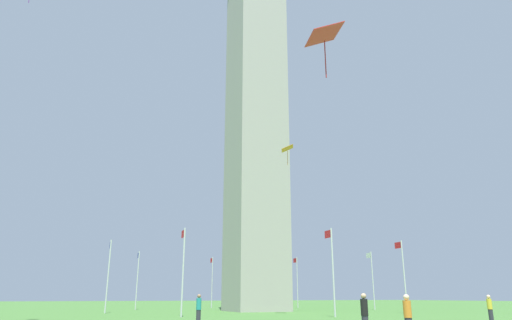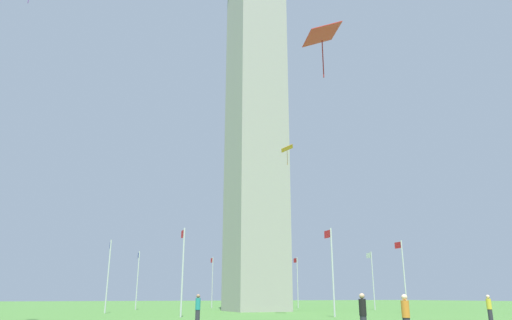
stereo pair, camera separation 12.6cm
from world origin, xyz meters
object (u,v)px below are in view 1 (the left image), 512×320
(person_black_shirt, at_px, (365,314))
(person_teal_shirt, at_px, (199,309))
(flagpole_n, at_px, (212,279))
(kite_orange_diamond, at_px, (287,149))
(flagpole_e, at_px, (108,272))
(person_orange_shirt, at_px, (408,317))
(flagpole_s, at_px, (332,267))
(flagpole_sw, at_px, (404,272))
(person_yellow_shirt, at_px, (490,308))
(obelisk_monument, at_px, (256,84))
(flagpole_se, at_px, (183,267))
(flagpole_nw, at_px, (297,280))
(kite_red_diamond, at_px, (324,36))
(flagpole_w, at_px, (372,277))
(flagpole_ne, at_px, (137,277))

(person_black_shirt, bearing_deg, person_teal_shirt, 13.64)
(flagpole_n, relative_size, kite_orange_diamond, 3.67)
(flagpole_e, bearing_deg, person_orange_shirt, -166.65)
(flagpole_s, distance_m, person_teal_shirt, 13.73)
(flagpole_sw, height_order, person_orange_shirt, flagpole_sw)
(person_yellow_shirt, bearing_deg, person_black_shirt, 124.60)
(flagpole_s, bearing_deg, person_orange_shirt, 155.86)
(obelisk_monument, distance_m, flagpole_sw, 29.15)
(flagpole_s, relative_size, kite_orange_diamond, 3.67)
(flagpole_se, xyz_separation_m, flagpole_s, (-4.79, -11.56, 0.00))
(flagpole_nw, bearing_deg, flagpole_se, 135.00)
(obelisk_monument, height_order, flagpole_n, obelisk_monument)
(flagpole_se, distance_m, flagpole_nw, 32.69)
(kite_red_diamond, bearing_deg, person_yellow_shirt, -61.11)
(obelisk_monument, distance_m, person_black_shirt, 42.98)
(flagpole_n, xyz_separation_m, flagpole_w, (-16.34, -16.34, 0.00))
(flagpole_ne, xyz_separation_m, person_teal_shirt, (-32.05, 1.15, -3.12))
(person_yellow_shirt, xyz_separation_m, kite_red_diamond, (-10.14, 18.38, 10.18))
(flagpole_ne, height_order, kite_red_diamond, kite_red_diamond)
(person_teal_shirt, height_order, kite_orange_diamond, kite_orange_diamond)
(flagpole_ne, bearing_deg, kite_red_diamond, 178.29)
(flagpole_w, bearing_deg, person_black_shirt, 142.30)
(obelisk_monument, height_order, flagpole_ne, obelisk_monument)
(flagpole_se, xyz_separation_m, person_teal_shirt, (-8.93, 1.15, -3.12))
(person_orange_shirt, xyz_separation_m, kite_red_diamond, (-2.43, 4.86, 10.19))
(obelisk_monument, bearing_deg, flagpole_e, 89.77)
(flagpole_e, bearing_deg, flagpole_w, -90.00)
(person_black_shirt, bearing_deg, flagpole_n, -16.05)
(person_black_shirt, bearing_deg, kite_red_diamond, 130.76)
(obelisk_monument, distance_m, flagpole_ne, 29.20)
(flagpole_w, distance_m, kite_red_diamond, 47.72)
(flagpole_ne, xyz_separation_m, person_black_shirt, (-43.73, -3.04, -3.12))
(flagpole_s, bearing_deg, kite_orange_diamond, 17.44)
(flagpole_s, relative_size, flagpole_w, 1.00)
(person_yellow_shirt, height_order, kite_red_diamond, kite_red_diamond)
(flagpole_se, distance_m, kite_orange_diamond, 15.37)
(obelisk_monument, bearing_deg, flagpole_w, -89.77)
(flagpole_n, distance_m, flagpole_nw, 12.51)
(flagpole_n, bearing_deg, obelisk_monument, 180.00)
(flagpole_e, bearing_deg, flagpole_nw, -67.50)
(flagpole_n, relative_size, person_teal_shirt, 4.12)
(flagpole_n, height_order, person_black_shirt, flagpole_n)
(flagpole_se, relative_size, person_orange_shirt, 4.25)
(flagpole_se, relative_size, flagpole_nw, 1.00)
(flagpole_nw, xyz_separation_m, person_black_shirt, (-43.73, 20.08, -3.12))
(flagpole_w, relative_size, person_orange_shirt, 4.25)
(person_black_shirt, bearing_deg, flagpole_nw, -30.75)
(flagpole_se, xyz_separation_m, flagpole_sw, (-0.00, -23.11, 0.00))
(person_yellow_shirt, bearing_deg, flagpole_w, -8.72)
(kite_red_diamond, bearing_deg, obelisk_monument, -19.42)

